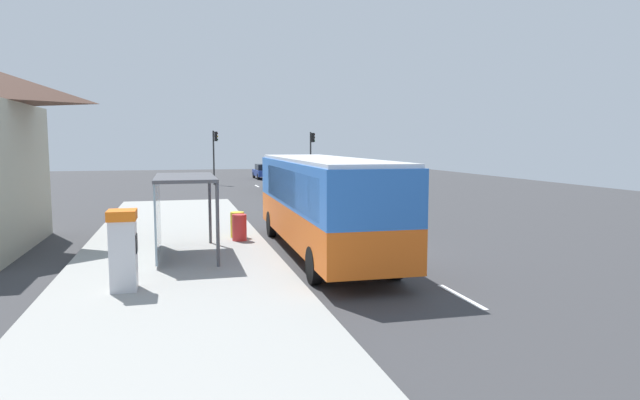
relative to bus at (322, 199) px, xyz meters
The scene contains 19 objects.
ground_plane 14.44m from the bus, 83.14° to the left, with size 56.00×92.00×0.04m, color #38383A.
sidewalk_platform 5.48m from the bus, 154.67° to the left, with size 6.20×30.00×0.18m, color #999993.
lane_stripe_seg_0 6.37m from the bus, 71.26° to the right, with size 0.16×2.20×0.01m, color silver.
lane_stripe_seg_1 2.80m from the bus, 21.70° to the right, with size 0.16×2.20×0.01m, color silver.
lane_stripe_seg_2 5.00m from the bus, 65.07° to the left, with size 0.16×2.20×0.01m, color silver.
lane_stripe_seg_3 9.60m from the bus, 77.99° to the left, with size 0.16×2.20×0.01m, color silver.
lane_stripe_seg_4 14.47m from the bus, 82.15° to the left, with size 0.16×2.20×0.01m, color silver.
lane_stripe_seg_5 19.41m from the bus, 84.17° to the left, with size 0.16×2.20×0.01m, color silver.
lane_stripe_seg_6 24.37m from the bus, 85.37° to the left, with size 0.16×2.20×0.01m, color silver.
lane_stripe_seg_7 29.34m from the bus, 86.16° to the left, with size 0.16×2.20×0.01m, color silver.
bus is the anchor object (origin of this frame).
white_van 24.15m from the bus, 80.68° to the left, with size 2.21×5.28×2.30m.
sedan_near 38.76m from the bus, 84.06° to the left, with size 1.88×4.42×1.52m.
ticket_machine 7.03m from the bus, 147.58° to the right, with size 0.66×0.76×1.94m.
recycling_bin_red 3.58m from the bus, 137.41° to the left, with size 0.52×0.52×0.95m, color red.
recycling_bin_yellow 4.07m from the bus, 129.80° to the left, with size 0.52×0.52×0.95m, color yellow.
traffic_light_near_side 31.76m from the bus, 76.86° to the left, with size 0.49×0.28×4.67m.
traffic_light_far_side 31.77m from the bus, 92.50° to the left, with size 0.49×0.28×4.76m.
bus_shelter 4.71m from the bus, behind, with size 1.80×4.00×2.50m.
Camera 1 is at (-6.31, -17.63, 3.71)m, focal length 30.72 mm.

